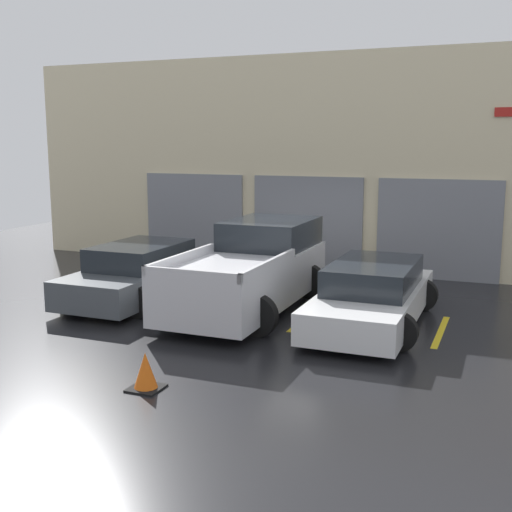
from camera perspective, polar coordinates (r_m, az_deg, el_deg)
name	(u,v)px	position (r m, az deg, el deg)	size (l,w,h in m)	color
ground_plane	(277,293)	(15.19, 1.85, -3.28)	(28.00, 28.00, 0.00)	black
shophouse_building	(318,165)	(17.92, 5.56, 8.04)	(17.96, 0.68, 5.86)	beige
pickup_truck	(252,270)	(13.61, -0.37, -1.23)	(2.49, 5.06, 1.79)	silver
sedan_white	(372,295)	(12.69, 10.31, -3.44)	(2.18, 4.64, 1.22)	white
sedan_side	(140,274)	(14.64, -10.31, -1.54)	(2.22, 4.21, 1.27)	#474C51
parking_stripe_far_left	(91,294)	(15.48, -14.43, -3.33)	(0.12, 2.20, 0.01)	gold
parking_stripe_left	(192,305)	(14.11, -5.75, -4.36)	(0.12, 2.20, 0.01)	gold
parking_stripe_centre	(307,317)	(13.12, 4.54, -5.45)	(0.12, 2.20, 0.01)	gold
parking_stripe_right	(441,331)	(12.62, 16.10, -6.46)	(0.12, 2.20, 0.01)	gold
traffic_cone	(146,372)	(9.50, -9.79, -10.16)	(0.47, 0.47, 0.55)	black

